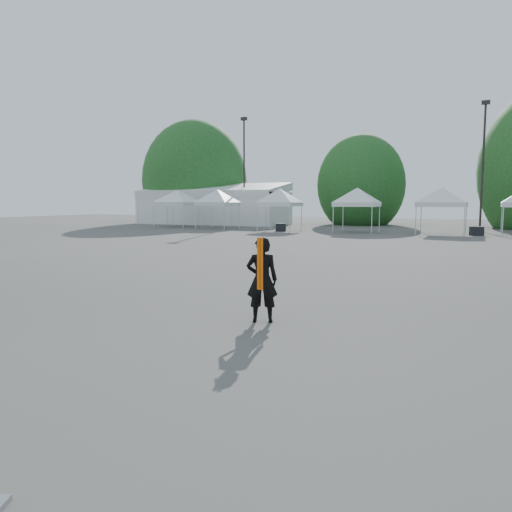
% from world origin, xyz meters
% --- Properties ---
extents(ground, '(120.00, 120.00, 0.00)m').
position_xyz_m(ground, '(0.00, 0.00, 0.00)').
color(ground, '#474442').
rests_on(ground, ground).
extents(marquee, '(15.00, 6.25, 4.23)m').
position_xyz_m(marquee, '(-22.00, 35.00, 1.97)').
color(marquee, white).
rests_on(marquee, ground).
extents(light_pole_west, '(0.60, 0.25, 10.30)m').
position_xyz_m(light_pole_west, '(-18.00, 34.00, 5.77)').
color(light_pole_west, black).
rests_on(light_pole_west, ground).
extents(light_pole_east, '(0.60, 0.25, 9.80)m').
position_xyz_m(light_pole_east, '(3.00, 32.00, 5.52)').
color(light_pole_east, black).
rests_on(light_pole_east, ground).
extents(tree_far_w, '(4.80, 4.80, 7.30)m').
position_xyz_m(tree_far_w, '(-26.00, 38.00, 4.54)').
color(tree_far_w, '#382314').
rests_on(tree_far_w, ground).
extents(tree_mid_w, '(4.16, 4.16, 6.33)m').
position_xyz_m(tree_mid_w, '(-8.00, 40.00, 3.93)').
color(tree_mid_w, '#382314').
rests_on(tree_mid_w, ground).
extents(tent_a, '(4.64, 4.64, 3.88)m').
position_xyz_m(tent_a, '(-22.15, 28.68, 3.06)').
color(tent_a, silver).
rests_on(tent_a, ground).
extents(tent_b, '(4.18, 4.18, 3.88)m').
position_xyz_m(tent_b, '(-17.54, 27.83, 3.06)').
color(tent_b, silver).
rests_on(tent_b, ground).
extents(tent_c, '(4.12, 4.12, 3.88)m').
position_xyz_m(tent_c, '(-11.49, 27.02, 3.06)').
color(tent_c, silver).
rests_on(tent_c, ground).
extents(tent_d, '(4.29, 4.29, 3.88)m').
position_xyz_m(tent_d, '(-5.44, 27.42, 3.06)').
color(tent_d, silver).
rests_on(tent_d, ground).
extents(tent_e, '(4.74, 4.74, 3.88)m').
position_xyz_m(tent_e, '(0.49, 28.17, 3.06)').
color(tent_e, silver).
rests_on(tent_e, ground).
extents(man, '(0.71, 0.60, 1.66)m').
position_xyz_m(man, '(-0.62, -1.11, 0.83)').
color(man, black).
rests_on(man, ground).
extents(crate_west, '(0.95, 0.85, 0.61)m').
position_xyz_m(crate_west, '(-11.09, 26.27, 0.31)').
color(crate_west, black).
rests_on(crate_west, ground).
extents(crate_mid, '(0.96, 0.87, 0.61)m').
position_xyz_m(crate_mid, '(2.84, 27.21, 0.31)').
color(crate_mid, black).
rests_on(crate_mid, ground).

